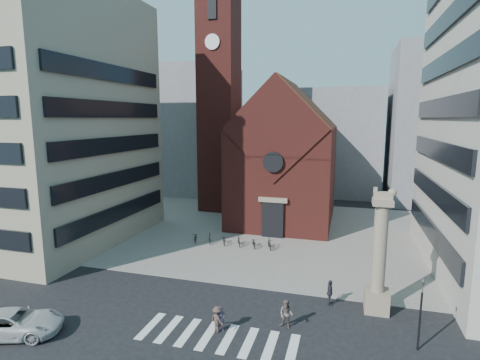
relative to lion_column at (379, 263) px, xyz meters
name	(u,v)px	position (x,y,z in m)	size (l,w,h in m)	color
ground	(225,312)	(-10.01, -3.00, -3.46)	(120.00, 120.00, 0.00)	black
piazza	(276,232)	(-10.01, 16.00, -3.43)	(46.00, 30.00, 0.05)	gray
zebra_crossing	(218,337)	(-9.46, -6.00, -3.45)	(10.20, 3.20, 0.01)	white
church	(286,159)	(-10.01, 22.04, 4.53)	(12.00, 16.65, 18.00)	maroon
campanile	(219,100)	(-20.01, 25.00, 12.28)	(5.50, 5.50, 31.20)	maroon
building_left	(39,120)	(-34.01, 7.00, 9.54)	(18.00, 20.00, 26.00)	gray
bg_block_left	(189,130)	(-30.01, 37.00, 7.54)	(16.00, 14.00, 22.00)	gray
bg_block_mid	(338,142)	(-4.01, 42.00, 5.54)	(14.00, 12.00, 18.00)	gray
bg_block_right	(446,126)	(11.99, 39.00, 8.54)	(16.00, 14.00, 24.00)	gray
lion_column	(379,263)	(0.00, 0.00, 0.00)	(1.63, 1.60, 8.68)	gray
traffic_light	(420,313)	(1.99, -4.00, -1.17)	(0.13, 0.16, 4.30)	black
white_car	(14,323)	(-21.51, -9.24, -2.67)	(2.61, 5.66, 1.57)	silver
pedestrian_0	(221,319)	(-9.47, -5.34, -2.63)	(0.60, 0.39, 1.65)	#393245
pedestrian_1	(286,314)	(-5.63, -3.84, -2.52)	(0.91, 0.71, 1.87)	#655651
pedestrian_2	(330,293)	(-3.14, 0.00, -2.54)	(1.08, 0.45, 1.84)	#282931
pedestrian_3	(217,319)	(-9.66, -5.44, -2.62)	(1.08, 0.62, 1.68)	#46332F
scooter_0	(196,237)	(-17.66, 10.12, -2.93)	(0.64, 1.82, 0.96)	black
scooter_1	(210,238)	(-16.05, 10.12, -2.88)	(0.50, 1.77, 1.06)	black
scooter_2	(224,240)	(-14.43, 10.12, -2.93)	(0.64, 1.82, 0.96)	black
scooter_3	(239,241)	(-12.82, 10.12, -2.88)	(0.50, 1.77, 1.06)	black
scooter_4	(254,243)	(-11.20, 10.12, -2.93)	(0.64, 1.82, 0.96)	black
scooter_5	(269,244)	(-9.58, 10.12, -2.88)	(0.50, 1.77, 1.06)	black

